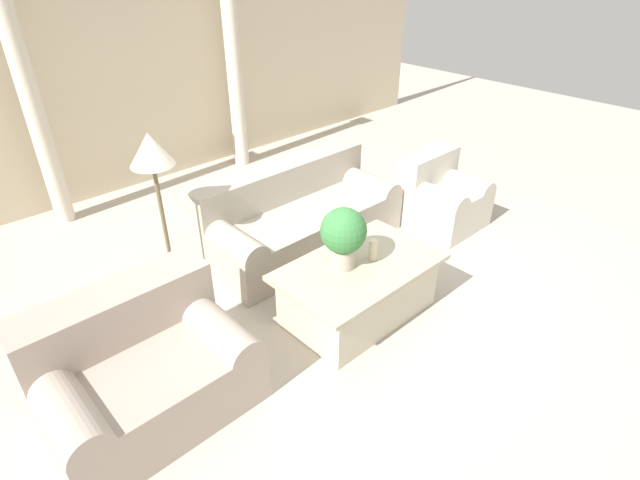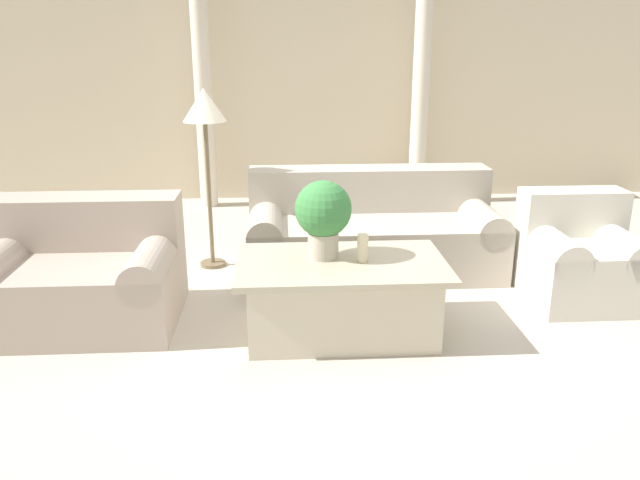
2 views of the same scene
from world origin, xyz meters
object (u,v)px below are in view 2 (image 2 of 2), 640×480
armchair (580,256)px  sofa_long (372,230)px  potted_plant (323,213)px  coffee_table (341,296)px  floor_lamp (205,116)px  loveseat (81,273)px

armchair → sofa_long: bearing=152.8°
potted_plant → armchair: 2.02m
potted_plant → coffee_table: bearing=-38.0°
floor_lamp → potted_plant: bearing=-55.5°
sofa_long → potted_plant: 1.32m
potted_plant → armchair: bearing=11.4°
armchair → loveseat: bearing=-177.6°
sofa_long → potted_plant: potted_plant is taller
loveseat → sofa_long: bearing=22.8°
sofa_long → coffee_table: bearing=-107.2°
loveseat → armchair: loveseat is taller
loveseat → coffee_table: bearing=-10.5°
floor_lamp → armchair: bearing=-17.3°
loveseat → armchair: (3.57, 0.15, -0.00)m
potted_plant → armchair: size_ratio=0.65×
potted_plant → floor_lamp: bearing=124.5°
loveseat → coffee_table: size_ratio=0.96×
floor_lamp → loveseat: bearing=-127.1°
sofa_long → floor_lamp: floor_lamp is taller
sofa_long → coffee_table: 1.28m
floor_lamp → armchair: 3.08m
potted_plant → armchair: (1.93, 0.39, -0.46)m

